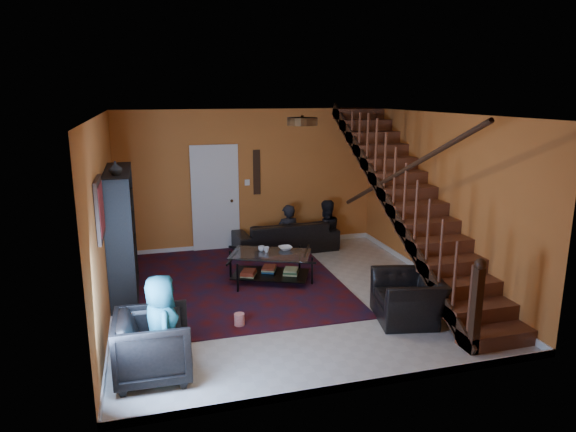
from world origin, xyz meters
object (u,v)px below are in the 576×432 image
object	(u,v)px
armchair_right	(408,298)
bookshelf	(123,238)
armchair_left	(153,346)
coffee_table	(270,265)
sofa	(286,236)

from	to	relation	value
armchair_right	bookshelf	bearing A→B (deg)	-105.12
armchair_left	armchair_right	size ratio (longest dim) A/B	0.85
coffee_table	bookshelf	bearing A→B (deg)	-178.56
sofa	armchair_left	distance (m)	4.97
bookshelf	armchair_left	xyz separation A→B (m)	(0.35, -2.49, -0.59)
coffee_table	armchair_left	bearing A→B (deg)	-127.63
bookshelf	coffee_table	distance (m)	2.41
armchair_left	armchair_right	xyz separation A→B (m)	(3.46, 0.59, -0.06)
bookshelf	armchair_right	bearing A→B (deg)	-26.41
armchair_right	coffee_table	bearing A→B (deg)	-131.23
bookshelf	sofa	bearing A→B (deg)	29.24
sofa	coffee_table	world-z (taller)	sofa
sofa	armchair_left	size ratio (longest dim) A/B	2.47
sofa	armchair_right	size ratio (longest dim) A/B	2.09
bookshelf	sofa	distance (m)	3.54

